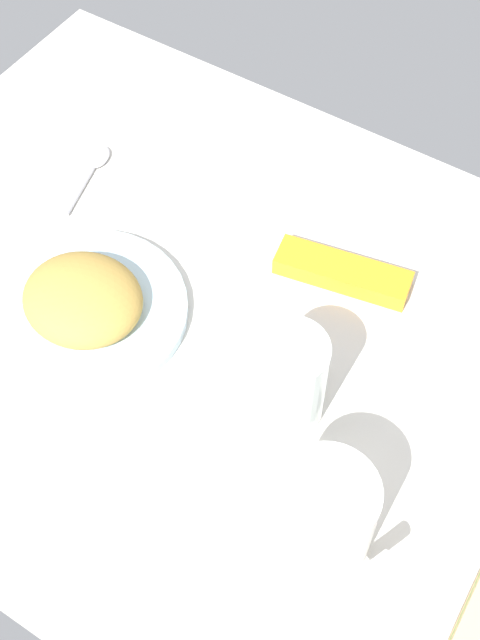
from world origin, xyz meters
TOP-DOWN VIEW (x-y plane):
  - tabletop at (0.00, 0.00)cm, footprint 90.00×64.00cm
  - plate_of_food at (-14.21, -5.76)cm, footprint 20.02×20.02cm
  - coffee_mug_black at (16.33, -13.39)cm, footprint 10.64×8.29cm
  - glass_of_milk at (7.65, -4.25)cm, footprint 6.76×6.76cm
  - spoon at (-25.79, 10.02)cm, footprint 4.23×10.70cm
  - snack_bar at (4.80, 11.58)cm, footprint 14.12×6.38cm
  - paper_napkin at (21.89, 5.96)cm, footprint 16.26×16.26cm

SIDE VIEW (x-z plane):
  - tabletop at x=0.00cm, z-range 0.00..2.00cm
  - paper_napkin at x=21.89cm, z-range 2.00..2.30cm
  - spoon at x=-25.79cm, z-range 1.98..2.78cm
  - snack_bar at x=4.80cm, z-range 2.00..4.00cm
  - plate_of_food at x=-14.21cm, z-range 1.12..6.27cm
  - glass_of_milk at x=7.65cm, z-range 1.68..11.75cm
  - coffee_mug_black at x=16.33cm, z-range 2.14..11.68cm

